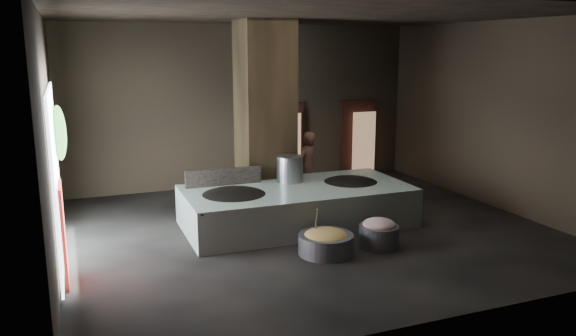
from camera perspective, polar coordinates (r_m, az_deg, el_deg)
name	(u,v)px	position (r m, az deg, el deg)	size (l,w,h in m)	color
floor	(308,231)	(12.27, 2.02, -6.45)	(10.00, 9.00, 0.10)	black
ceiling	(309,12)	(11.65, 2.19, 15.53)	(10.00, 9.00, 0.10)	black
back_wall	(244,106)	(15.98, -4.49, 6.34)	(10.00, 0.10, 4.50)	black
front_wall	(444,170)	(7.85, 15.53, -0.17)	(10.00, 0.10, 4.50)	black
left_wall	(46,141)	(10.78, -23.34, 2.54)	(0.10, 9.00, 4.50)	black
right_wall	(500,116)	(14.51, 20.77, 4.99)	(0.10, 9.00, 4.50)	black
pillar	(265,117)	(13.39, -2.35, 5.23)	(1.20, 1.20, 4.50)	black
hearth_platform	(297,206)	(12.43, 0.91, -3.88)	(4.94, 2.36, 0.86)	silver
platform_cap	(297,189)	(12.33, 0.91, -2.16)	(4.83, 2.32, 0.03)	black
wok_left	(234,199)	(11.84, -5.50, -3.15)	(1.56, 1.56, 0.43)	black
wok_left_rim	(234,196)	(11.82, -5.51, -2.82)	(1.59, 1.59, 0.05)	black
wok_right	(350,186)	(12.95, 6.36, -1.83)	(1.45, 1.45, 0.41)	black
wok_right_rim	(350,183)	(12.94, 6.36, -1.53)	(1.48, 1.48, 0.05)	black
stock_pot	(290,170)	(12.77, 0.18, -0.20)	(0.60, 0.60, 0.64)	gray
splash_guard	(224,178)	(12.52, -6.55, -1.00)	(1.72, 0.06, 0.43)	black
cook	(307,167)	(14.18, 1.97, 0.10)	(0.66, 0.42, 1.80)	brown
veg_basin	(326,244)	(10.81, 3.87, -7.72)	(1.05, 1.05, 0.39)	slate
veg_fill	(326,236)	(10.76, 3.88, -6.94)	(0.86, 0.86, 0.27)	#A4AD53
ladle	(316,225)	(10.76, 2.83, -5.79)	(0.03, 0.03, 0.83)	gray
meat_basin	(379,236)	(11.31, 9.21, -6.83)	(0.78, 0.78, 0.43)	slate
meat_fill	(379,225)	(11.24, 9.25, -5.70)	(0.65, 0.65, 0.25)	#B36D6B
doorway_near	(285,144)	(16.44, -0.31, 2.49)	(1.18, 0.08, 2.38)	black
doorway_near_glow	(288,146)	(16.32, 0.00, 2.24)	(0.80, 0.04, 1.90)	#8C6647
doorway_far	(357,139)	(17.44, 7.06, 2.96)	(1.18, 0.08, 2.38)	black
doorway_far_glow	(364,141)	(17.28, 7.71, 2.69)	(0.76, 0.04, 1.80)	#8C6647
left_opening	(56,174)	(11.09, -22.52, -0.57)	(0.04, 4.20, 3.10)	white
pavilion_sliver	(64,234)	(10.02, -21.84, -6.27)	(0.05, 0.90, 1.70)	maroon
tree_silhouette	(59,133)	(12.07, -22.24, 3.33)	(0.28, 1.10, 1.10)	#194714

